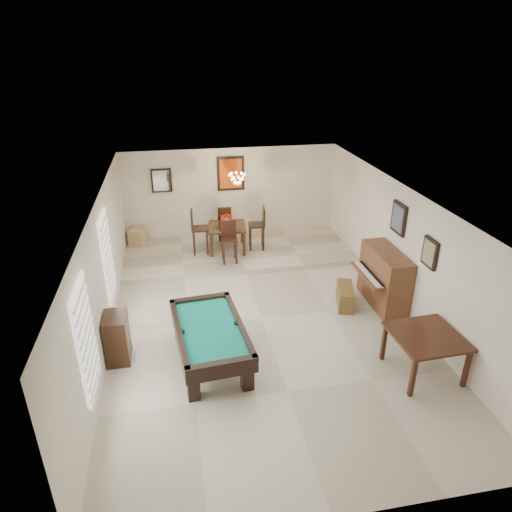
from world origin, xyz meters
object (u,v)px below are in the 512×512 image
object	(u,v)px
dining_chair_west	(200,232)
dining_chair_east	(256,228)
flower_vase	(227,218)
dining_chair_north	(224,222)
corner_bench	(137,236)
piano_bench	(345,296)
square_table	(424,354)
upright_piano	(378,279)
dining_chair_south	(229,242)
apothecary_chest	(117,338)
pool_table	(211,345)
dining_table	(227,236)
chandelier	(237,175)

from	to	relation	value
dining_chair_west	dining_chair_east	bearing A→B (deg)	-86.63
flower_vase	dining_chair_west	size ratio (longest dim) A/B	0.19
dining_chair_north	corner_bench	distance (m)	2.44
dining_chair_north	corner_bench	size ratio (longest dim) A/B	2.09
piano_bench	dining_chair_north	world-z (taller)	dining_chair_north
square_table	upright_piano	xyz separation A→B (m)	(0.16, 2.29, 0.24)
square_table	dining_chair_north	bearing A→B (deg)	113.06
dining_chair_north	dining_chair_west	world-z (taller)	dining_chair_west
upright_piano	dining_chair_south	xyz separation A→B (m)	(-2.88, 2.46, 0.03)
upright_piano	dining_chair_west	xyz separation A→B (m)	(-3.56, 3.16, 0.08)
piano_bench	apothecary_chest	distance (m)	4.78
dining_chair_west	apothecary_chest	bearing A→B (deg)	160.10
dining_chair_west	square_table	bearing A→B (deg)	-144.59
upright_piano	dining_chair_east	xyz separation A→B (m)	(-2.05, 3.16, 0.08)
dining_chair_west	dining_chair_east	world-z (taller)	dining_chair_west
apothecary_chest	corner_bench	size ratio (longest dim) A/B	1.88
pool_table	corner_bench	distance (m)	5.63
apothecary_chest	dining_table	distance (m)	4.85
dining_chair_west	dining_table	bearing A→B (deg)	-82.89
apothecary_chest	dining_chair_south	size ratio (longest dim) A/B	0.85
upright_piano	dining_table	xyz separation A→B (m)	(-2.84, 3.21, -0.10)
pool_table	piano_bench	bearing A→B (deg)	19.47
pool_table	square_table	size ratio (longest dim) A/B	1.90
dining_table	chandelier	distance (m)	1.70
apothecary_chest	dining_chair_east	xyz separation A→B (m)	(3.29, 4.11, 0.25)
chandelier	dining_chair_west	bearing A→B (deg)	176.20
dining_table	dining_chair_west	distance (m)	0.74
square_table	dining_table	size ratio (longest dim) A/B	1.14
corner_bench	pool_table	bearing A→B (deg)	-74.24
dining_chair_north	pool_table	bearing A→B (deg)	83.04
dining_table	chandelier	bearing A→B (deg)	-21.54
upright_piano	apothecary_chest	world-z (taller)	upright_piano
pool_table	dining_chair_north	bearing A→B (deg)	75.05
square_table	piano_bench	world-z (taller)	square_table
dining_chair_north	chandelier	size ratio (longest dim) A/B	1.67
piano_bench	corner_bench	distance (m)	6.08
corner_bench	chandelier	size ratio (longest dim) A/B	0.80
square_table	chandelier	world-z (taller)	chandelier
dining_chair_north	square_table	bearing A→B (deg)	115.69
upright_piano	corner_bench	size ratio (longest dim) A/B	3.13
pool_table	chandelier	bearing A→B (deg)	70.01
upright_piano	chandelier	xyz separation A→B (m)	(-2.56, 3.10, 1.58)
square_table	dining_table	world-z (taller)	dining_table
dining_table	dining_chair_east	world-z (taller)	dining_chair_east
flower_vase	chandelier	bearing A→B (deg)	-21.54
square_table	corner_bench	distance (m)	8.15
pool_table	flower_vase	bearing A→B (deg)	73.72
flower_vase	corner_bench	xyz separation A→B (m)	(-2.40, 0.87, -0.70)
dining_chair_north	dining_chair_east	world-z (taller)	dining_chair_east
corner_bench	chandelier	xyz separation A→B (m)	(2.69, -0.98, 1.87)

